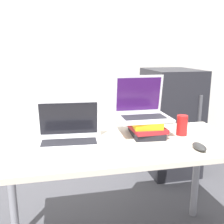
# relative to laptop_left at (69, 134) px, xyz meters

# --- Properties ---
(wall_back) EXTENTS (8.00, 0.05, 2.70)m
(wall_back) POSITION_rel_laptop_left_xyz_m (0.28, 1.35, 0.59)
(wall_back) COLOR silver
(wall_back) RESTS_ON ground_plane
(desk) EXTENTS (1.39, 0.61, 0.71)m
(desk) POSITION_rel_laptop_left_xyz_m (0.28, -0.07, -0.14)
(desk) COLOR beige
(desk) RESTS_ON ground_plane
(laptop_left) EXTENTS (0.38, 0.24, 0.23)m
(laptop_left) POSITION_rel_laptop_left_xyz_m (0.00, 0.00, 0.00)
(laptop_left) COLOR silver
(laptop_left) RESTS_ON desk
(book_stack) EXTENTS (0.20, 0.27, 0.10)m
(book_stack) POSITION_rel_laptop_left_xyz_m (0.46, 0.03, 0.00)
(book_stack) COLOR black
(book_stack) RESTS_ON desk
(laptop_on_books) EXTENTS (0.31, 0.25, 0.25)m
(laptop_on_books) POSITION_rel_laptop_left_xyz_m (0.44, 0.07, 0.10)
(laptop_on_books) COLOR silver
(laptop_on_books) RESTS_ON book_stack
(wireless_keyboard) EXTENTS (0.26, 0.10, 0.01)m
(wireless_keyboard) POSITION_rel_laptop_left_xyz_m (0.44, -0.24, -0.04)
(wireless_keyboard) COLOR white
(wireless_keyboard) RESTS_ON desk
(mouse) EXTENTS (0.06, 0.11, 0.03)m
(mouse) POSITION_rel_laptop_left_xyz_m (0.65, -0.26, -0.03)
(mouse) COLOR #2D2D2D
(mouse) RESTS_ON desk
(notepad) EXTENTS (0.21, 0.25, 0.01)m
(notepad) POSITION_rel_laptop_left_xyz_m (0.82, -0.14, -0.04)
(notepad) COLOR silver
(notepad) RESTS_ON desk
(soda_can) EXTENTS (0.07, 0.07, 0.12)m
(soda_can) POSITION_rel_laptop_left_xyz_m (0.68, -0.01, 0.01)
(soda_can) COLOR red
(soda_can) RESTS_ON desk
(mini_fridge) EXTENTS (0.47, 0.61, 1.03)m
(mini_fridge) POSITION_rel_laptop_left_xyz_m (1.06, 0.96, -0.24)
(mini_fridge) COLOR #232328
(mini_fridge) RESTS_ON ground_plane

